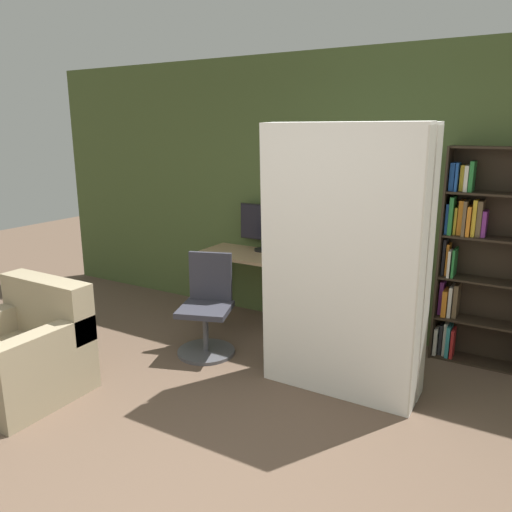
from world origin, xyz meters
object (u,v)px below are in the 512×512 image
monitor (263,225)px  mattress_near (339,267)px  office_chair (207,314)px  mattress_far (351,260)px  armchair (24,353)px  bookshelf (476,257)px

monitor → mattress_near: (1.29, -1.16, 0.00)m
monitor → office_chair: monitor is taller
mattress_far → armchair: size_ratio=2.39×
mattress_near → mattress_far: same height
mattress_near → mattress_far: bearing=90.0°
bookshelf → mattress_near: mattress_near is taller
office_chair → mattress_far: bearing=4.3°
armchair → office_chair: bearing=59.1°
office_chair → mattress_far: size_ratio=0.44×
monitor → mattress_far: mattress_far is taller
monitor → office_chair: size_ratio=0.61×
bookshelf → armchair: bearing=-140.6°
mattress_far → office_chair: bearing=-175.7°
office_chair → mattress_near: (1.29, -0.14, 0.66)m
office_chair → mattress_near: bearing=-6.2°
bookshelf → mattress_near: size_ratio=0.91×
office_chair → bookshelf: bearing=26.6°
office_chair → armchair: office_chair is taller
office_chair → bookshelf: 2.38m
mattress_near → mattress_far: (0.00, 0.24, -0.00)m
mattress_far → armchair: (-2.07, -1.40, -0.70)m
bookshelf → mattress_near: 1.41m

